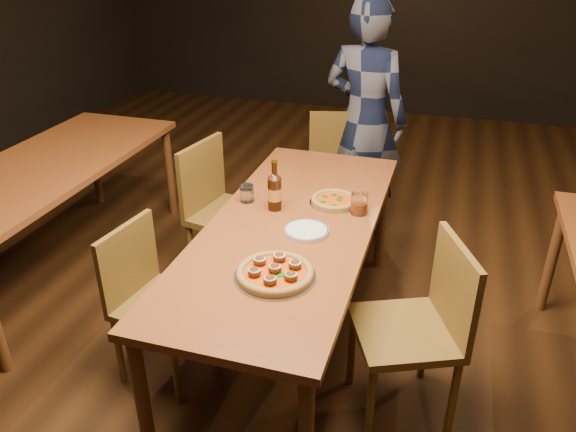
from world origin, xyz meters
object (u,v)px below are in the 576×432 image
(chair_main_sw, at_px, (231,214))
(diner, at_px, (365,119))
(table_main, at_px, (291,237))
(chair_end, at_px, (340,180))
(water_glass, at_px, (247,193))
(pizza_margherita, at_px, (334,200))
(plate_stack, at_px, (306,231))
(table_left, at_px, (45,175))
(amber_glass, at_px, (359,204))
(pizza_meatball, at_px, (275,272))
(chair_main_nw, at_px, (163,304))
(chair_main_e, at_px, (405,330))
(beer_bottle, at_px, (275,193))

(chair_main_sw, relative_size, diner, 0.56)
(table_main, height_order, chair_end, chair_end)
(chair_main_sw, bearing_deg, water_glass, -133.24)
(pizza_margherita, distance_m, plate_stack, 0.36)
(table_left, xyz_separation_m, amber_glass, (2.00, -0.08, 0.13))
(pizza_meatball, bearing_deg, diner, 89.03)
(water_glass, xyz_separation_m, diner, (0.40, 1.29, 0.05))
(chair_main_nw, bearing_deg, chair_end, -9.85)
(chair_main_e, relative_size, pizza_margherita, 3.57)
(beer_bottle, xyz_separation_m, diner, (0.23, 1.34, 0.00))
(chair_main_nw, height_order, diner, diner)
(diner, bearing_deg, water_glass, 86.40)
(amber_glass, bearing_deg, table_main, -144.25)
(chair_main_sw, height_order, chair_main_e, chair_main_sw)
(pizza_meatball, bearing_deg, table_main, 98.58)
(pizza_meatball, height_order, beer_bottle, beer_bottle)
(table_left, height_order, chair_main_nw, chair_main_nw)
(chair_main_sw, height_order, chair_end, chair_main_sw)
(chair_end, height_order, pizza_meatball, chair_end)
(table_main, relative_size, chair_main_e, 2.15)
(table_left, bearing_deg, pizza_meatball, -23.55)
(chair_main_sw, bearing_deg, diner, -22.83)
(chair_main_sw, relative_size, chair_main_e, 1.02)
(amber_glass, bearing_deg, plate_stack, -125.96)
(chair_main_nw, bearing_deg, table_main, -45.26)
(chair_main_e, xyz_separation_m, chair_end, (-0.63, 1.53, 0.01))
(pizza_meatball, xyz_separation_m, beer_bottle, (-0.20, 0.61, 0.07))
(table_left, relative_size, plate_stack, 9.33)
(table_left, relative_size, chair_main_nw, 2.35)
(table_main, xyz_separation_m, beer_bottle, (-0.13, 0.13, 0.17))
(table_main, bearing_deg, amber_glass, 35.75)
(chair_main_sw, distance_m, beer_bottle, 0.66)
(pizza_meatball, relative_size, pizza_margherita, 1.34)
(table_main, relative_size, pizza_margherita, 7.67)
(amber_glass, relative_size, diner, 0.06)
(amber_glass, xyz_separation_m, diner, (-0.20, 1.26, 0.04))
(diner, bearing_deg, pizza_meatball, 102.81)
(diner, bearing_deg, chair_main_sw, 70.32)
(water_glass, xyz_separation_m, amber_glass, (0.60, 0.04, 0.01))
(chair_main_nw, distance_m, beer_bottle, 0.79)
(table_main, relative_size, chair_main_nw, 2.35)
(amber_glass, distance_m, diner, 1.27)
(plate_stack, xyz_separation_m, amber_glass, (0.20, 0.28, 0.04))
(chair_main_nw, xyz_separation_m, pizza_meatball, (0.60, -0.08, 0.35))
(table_main, bearing_deg, chair_main_nw, -143.56)
(pizza_margherita, relative_size, plate_stack, 1.22)
(chair_main_e, bearing_deg, chair_main_nw, -109.45)
(table_left, height_order, beer_bottle, beer_bottle)
(plate_stack, bearing_deg, pizza_margherita, 81.07)
(table_left, bearing_deg, amber_glass, -2.41)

